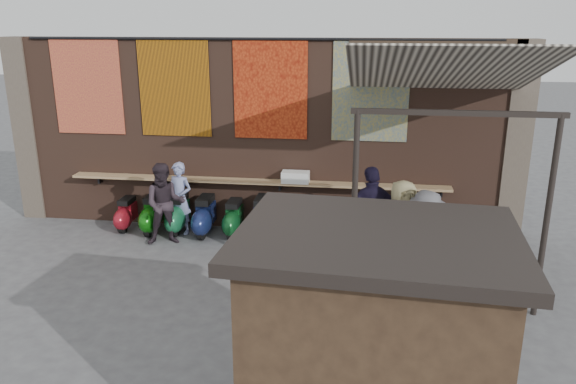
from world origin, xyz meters
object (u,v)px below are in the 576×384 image
object	(u,v)px
scooter_stool_5	(263,218)
scooter_stool_7	(319,222)
scooter_stool_4	(234,219)
shopper_tan	(401,227)
scooter_stool_2	(178,214)
shopper_navy	(371,216)
diner_left	(180,198)
scooter_stool_0	(126,214)
scooter_stool_6	(292,220)
shelf_box	(295,177)
market_stall	(372,361)
scooter_stool_3	(205,217)
diner_right	(165,204)
shopper_grey	(424,237)
scooter_stool_1	(153,214)

from	to	relation	value
scooter_stool_5	scooter_stool_7	xyz separation A→B (m)	(1.17, -0.01, -0.02)
scooter_stool_4	shopper_tan	bearing A→B (deg)	-21.04
scooter_stool_2	shopper_navy	xyz separation A→B (m)	(4.02, -1.05, 0.53)
scooter_stool_4	diner_left	world-z (taller)	diner_left
scooter_stool_0	scooter_stool_6	world-z (taller)	scooter_stool_6
scooter_stool_6	diner_left	distance (m)	2.40
shelf_box	scooter_stool_6	distance (m)	0.89
shopper_tan	market_stall	distance (m)	4.79
scooter_stool_0	diner_left	bearing A→B (deg)	-1.93
scooter_stool_3	scooter_stool_4	bearing A→B (deg)	4.81
scooter_stool_3	scooter_stool_5	bearing A→B (deg)	0.99
scooter_stool_3	diner_right	distance (m)	0.94
diner_left	shopper_grey	bearing A→B (deg)	-3.51
shelf_box	shopper_tan	xyz separation A→B (m)	(2.08, -1.58, -0.39)
shopper_grey	market_stall	size ratio (longest dim) A/B	0.68
scooter_stool_5	market_stall	xyz separation A→B (m)	(2.16, -6.00, 0.78)
diner_right	shopper_navy	bearing A→B (deg)	-23.40
scooter_stool_0	scooter_stool_5	bearing A→B (deg)	-1.28
scooter_stool_4	diner_right	size ratio (longest dim) A/B	0.47
shopper_tan	scooter_stool_5	bearing A→B (deg)	126.48
shopper_navy	scooter_stool_3	bearing A→B (deg)	-39.91
scooter_stool_2	shopper_navy	distance (m)	4.19
diner_left	shopper_tan	distance (m)	4.66
scooter_stool_4	scooter_stool_6	xyz separation A→B (m)	(1.24, 0.01, 0.02)
shelf_box	diner_left	xyz separation A→B (m)	(-2.40, -0.30, -0.47)
diner_right	shopper_tan	bearing A→B (deg)	-26.08
scooter_stool_3	scooter_stool_4	xyz separation A→B (m)	(0.60, 0.05, -0.04)
diner_right	market_stall	xyz separation A→B (m)	(4.02, -5.43, 0.38)
shelf_box	diner_right	bearing A→B (deg)	-160.18
shelf_box	scooter_stool_2	bearing A→B (deg)	-174.00
scooter_stool_0	scooter_stool_1	distance (m)	0.65
scooter_stool_7	market_stall	distance (m)	6.13
shelf_box	shopper_navy	distance (m)	2.06
scooter_stool_6	shopper_grey	xyz separation A→B (m)	(2.47, -1.71, 0.43)
scooter_stool_0	diner_right	world-z (taller)	diner_right
diner_right	shelf_box	bearing A→B (deg)	2.22
market_stall	shopper_grey	bearing A→B (deg)	81.96
scooter_stool_4	market_stall	xyz separation A→B (m)	(2.79, -6.03, 0.84)
scooter_stool_4	scooter_stool_7	bearing A→B (deg)	-1.27
scooter_stool_3	market_stall	bearing A→B (deg)	-60.46
shopper_grey	scooter_stool_5	bearing A→B (deg)	11.27
scooter_stool_3	scooter_stool_0	bearing A→B (deg)	177.15
shopper_navy	shopper_tan	xyz separation A→B (m)	(0.53, -0.27, -0.08)
scooter_stool_7	shopper_grey	bearing A→B (deg)	-40.86
scooter_stool_3	market_stall	xyz separation A→B (m)	(3.39, -5.98, 0.80)
scooter_stool_1	diner_left	xyz separation A→B (m)	(0.59, 0.04, 0.37)
scooter_stool_3	diner_right	bearing A→B (deg)	-138.66
scooter_stool_6	scooter_stool_3	bearing A→B (deg)	-178.12
diner_left	scooter_stool_4	bearing A→B (deg)	15.97
scooter_stool_0	shopper_grey	world-z (taller)	shopper_grey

